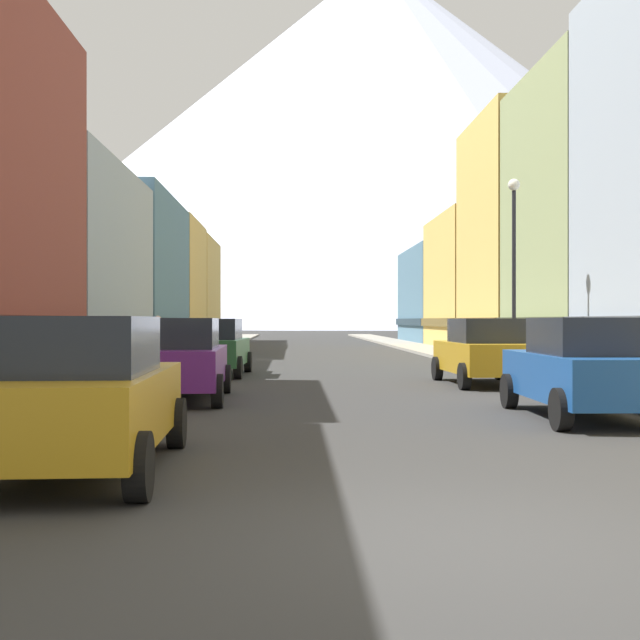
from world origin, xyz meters
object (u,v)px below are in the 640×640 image
car_right_0 (585,368)px  car_right_1 (484,351)px  car_left_1 (179,359)px  pedestrian_1 (158,341)px  car_left_2 (214,347)px  pedestrian_0 (114,351)px  car_left_0 (79,394)px  streetlamp_right (514,246)px  potted_plant_0 (54,363)px

car_right_0 → car_right_1: 7.51m
car_left_1 → pedestrian_1: pedestrian_1 is taller
car_left_2 → pedestrian_0: size_ratio=2.73×
car_left_2 → pedestrian_0: (-2.45, -3.08, 0.00)m
car_left_1 → car_left_0: bearing=-90.0°
car_left_0 → pedestrian_0: 13.30m
car_right_0 → pedestrian_0: pedestrian_0 is taller
streetlamp_right → car_right_1: bearing=-120.1°
car_left_2 → pedestrian_0: pedestrian_0 is taller
pedestrian_0 → car_right_1: bearing=-4.5°
car_right_1 → potted_plant_0: size_ratio=4.38×
car_right_1 → streetlamp_right: streetlamp_right is taller
car_left_1 → car_right_0: same height
car_left_0 → car_left_2: same height
car_left_1 → car_left_2: same height
car_right_0 → streetlamp_right: size_ratio=0.76×
car_right_1 → pedestrian_0: bearing=175.5°
car_right_1 → pedestrian_1: size_ratio=2.54×
car_left_0 → car_right_0: same height
potted_plant_0 → streetlamp_right: streetlamp_right is taller
car_right_0 → pedestrian_0: bearing=140.4°
car_left_1 → pedestrian_1: (-2.45, 12.22, 0.06)m
car_right_0 → streetlamp_right: bearing=81.3°
potted_plant_0 → streetlamp_right: bearing=21.4°
car_left_1 → pedestrian_0: (-2.45, 4.83, 0.00)m
car_left_1 → car_right_1: bearing=28.0°
streetlamp_right → pedestrian_0: bearing=-170.8°
car_left_1 → streetlamp_right: bearing=36.3°
car_right_0 → streetlamp_right: (1.55, 10.18, 3.09)m
car_left_0 → potted_plant_0: (-3.20, 10.10, -0.19)m
car_left_0 → potted_plant_0: bearing=107.6°
car_left_1 → car_right_0: 8.35m
car_right_1 → car_left_0: bearing=-121.8°
potted_plant_0 → pedestrian_1: 10.39m
car_right_1 → streetlamp_right: bearing=59.9°
car_right_1 → pedestrian_1: 12.96m
car_left_0 → car_left_1: same height
potted_plant_0 → pedestrian_0: size_ratio=0.62×
potted_plant_0 → pedestrian_0: pedestrian_0 is taller
car_left_1 → pedestrian_0: pedestrian_0 is taller
car_right_1 → car_right_0: bearing=-90.0°
car_left_1 → pedestrian_0: bearing=116.9°
car_right_0 → pedestrian_0: 13.04m
car_left_0 → car_left_2: bearing=90.0°
car_left_2 → potted_plant_0: bearing=-117.9°
car_left_1 → pedestrian_0: 5.42m
car_left_1 → car_right_1: 8.61m
car_left_0 → pedestrian_1: pedestrian_1 is taller
car_left_1 → car_left_2: 7.92m
car_left_1 → car_right_0: (7.60, -3.47, 0.00)m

